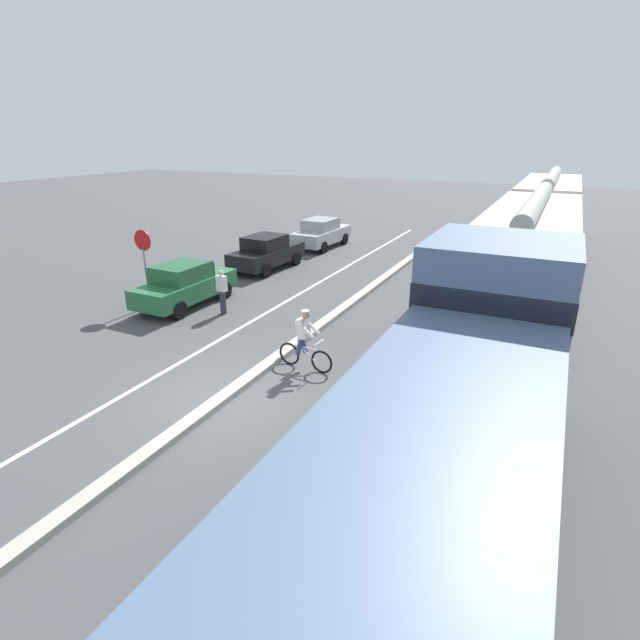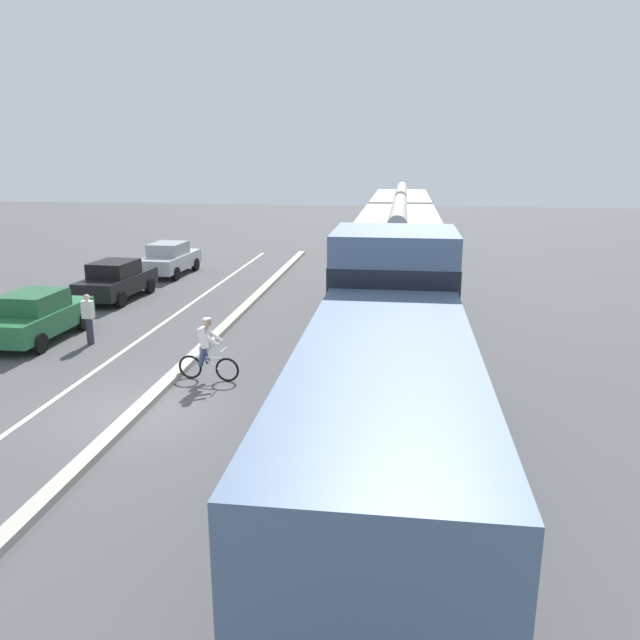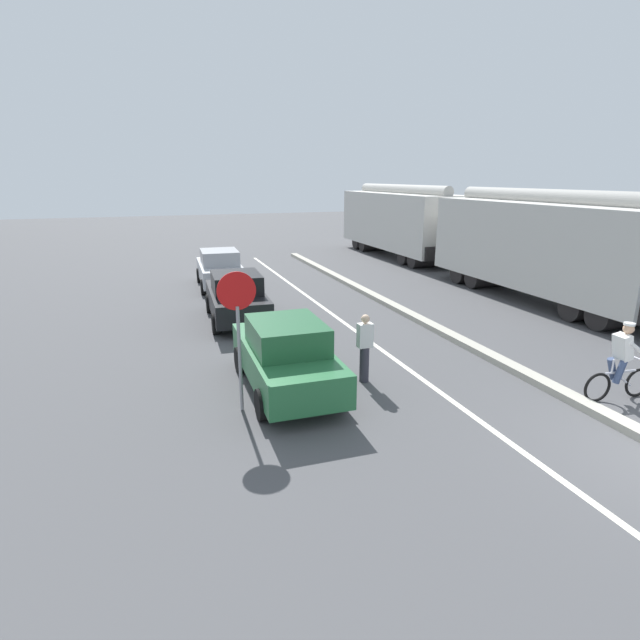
{
  "view_description": "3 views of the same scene",
  "coord_description": "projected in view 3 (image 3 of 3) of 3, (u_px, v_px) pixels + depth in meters",
  "views": [
    {
      "loc": [
        6.83,
        -8.68,
        6.15
      ],
      "look_at": [
        0.93,
        3.36,
        1.08
      ],
      "focal_mm": 28.0,
      "sensor_mm": 36.0,
      "label": 1
    },
    {
      "loc": [
        6.02,
        -12.88,
        5.9
      ],
      "look_at": [
        4.12,
        1.29,
        2.06
      ],
      "focal_mm": 35.0,
      "sensor_mm": 36.0,
      "label": 2
    },
    {
      "loc": [
        -8.24,
        -4.92,
        4.62
      ],
      "look_at": [
        -3.92,
        7.68,
        0.78
      ],
      "focal_mm": 28.0,
      "sensor_mm": 36.0,
      "label": 3
    }
  ],
  "objects": [
    {
      "name": "hopper_car_lead",
      "position": [
        544.0,
        247.0,
        18.73
      ],
      "size": [
        2.9,
        10.6,
        4.18
      ],
      "color": "beige",
      "rests_on": "ground"
    },
    {
      "name": "parked_car_green",
      "position": [
        286.0,
        355.0,
        11.03
      ],
      "size": [
        1.88,
        4.22,
        1.62
      ],
      "color": "#286B3D",
      "rests_on": "ground"
    },
    {
      "name": "lane_stripe",
      "position": [
        396.0,
        360.0,
        13.03
      ],
      "size": [
        0.14,
        36.0,
        0.01
      ],
      "primitive_type": "cube",
      "color": "silver",
      "rests_on": "ground"
    },
    {
      "name": "median_curb",
      "position": [
        474.0,
        347.0,
        13.75
      ],
      "size": [
        0.36,
        36.0,
        0.16
      ],
      "primitive_type": "cube",
      "color": "#B2AD9E",
      "rests_on": "ground"
    },
    {
      "name": "stop_sign",
      "position": [
        238.0,
        315.0,
        9.71
      ],
      "size": [
        0.76,
        0.08,
        2.88
      ],
      "color": "gray",
      "rests_on": "ground"
    },
    {
      "name": "pedestrian_by_cars",
      "position": [
        365.0,
        347.0,
        11.46
      ],
      "size": [
        0.34,
        0.22,
        1.62
      ],
      "color": "#33333D",
      "rests_on": "ground"
    },
    {
      "name": "cyclist",
      "position": [
        621.0,
        364.0,
        10.51
      ],
      "size": [
        1.71,
        0.49,
        1.71
      ],
      "color": "black",
      "rests_on": "ground"
    },
    {
      "name": "parked_car_silver",
      "position": [
        220.0,
        269.0,
        21.4
      ],
      "size": [
        1.96,
        4.26,
        1.62
      ],
      "color": "#B7BABF",
      "rests_on": "ground"
    },
    {
      "name": "hopper_car_middle",
      "position": [
        400.0,
        221.0,
        29.27
      ],
      "size": [
        2.9,
        10.6,
        4.18
      ],
      "color": "beige",
      "rests_on": "ground"
    },
    {
      "name": "parked_car_black",
      "position": [
        237.0,
        297.0,
        16.36
      ],
      "size": [
        1.99,
        4.28,
        1.62
      ],
      "color": "black",
      "rests_on": "ground"
    }
  ]
}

